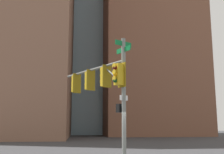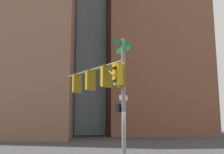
{
  "view_description": "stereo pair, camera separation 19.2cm",
  "coord_description": "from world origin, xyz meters",
  "views": [
    {
      "loc": [
        13.22,
        -1.91,
        1.85
      ],
      "look_at": [
        -0.31,
        -0.31,
        4.26
      ],
      "focal_mm": 44.81,
      "sensor_mm": 36.0,
      "label": 1
    },
    {
      "loc": [
        13.24,
        -1.72,
        1.85
      ],
      "look_at": [
        -0.31,
        -0.31,
        4.26
      ],
      "focal_mm": 44.81,
      "sensor_mm": 36.0,
      "label": 2
    }
  ],
  "objects": [
    {
      "name": "building_brick_midblock",
      "position": [
        -44.29,
        12.93,
        21.95
      ],
      "size": [
        19.15,
        19.62,
        43.91
      ],
      "primitive_type": "cube",
      "color": "brown",
      "rests_on": "ground_plane"
    },
    {
      "name": "signal_pole_assembly",
      "position": [
        -0.96,
        -0.75,
        4.03
      ],
      "size": [
        5.13,
        3.25,
        6.01
      ],
      "rotation": [
        0.0,
        0.0,
        3.68
      ],
      "color": "slate",
      "rests_on": "ground_plane"
    }
  ]
}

